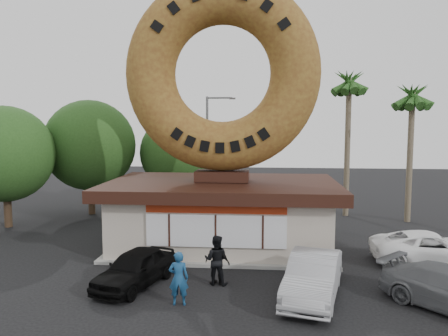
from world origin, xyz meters
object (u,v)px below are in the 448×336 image
Objects in this scene: street_lamp at (209,146)px; car_silver at (313,276)px; giant_donut at (222,74)px; person_center at (216,260)px; donut_shop at (222,212)px; car_white at (432,248)px; person_right at (218,263)px; car_black at (135,268)px; person_left at (179,278)px.

street_lamp is 1.70× the size of car_silver.
giant_donut reaches higher than person_center.
donut_shop is 2.21× the size of car_white.
person_center is 0.12m from person_right.
person_center is (0.23, -5.08, -0.82)m from donut_shop.
donut_shop is at bearing 135.66° from car_silver.
person_right is (2.14, -15.09, -3.64)m from street_lamp.
car_white is at bearing -153.65° from person_center.
street_lamp reaches higher than person_center.
car_silver is (3.48, -0.99, -0.07)m from person_right.
street_lamp reaches higher than car_black.
person_right is (0.06, 0.00, -0.11)m from person_center.
giant_donut is at bearing -79.49° from street_lamp.
person_center is at bearing -87.40° from giant_donut.
street_lamp is at bearing 100.50° from donut_shop.
giant_donut is 9.95m from car_black.
car_silver is at bearing 171.60° from person_center.
person_left reaches higher than car_silver.
car_black is at bearing -116.80° from giant_donut.
person_center reaches higher than person_right.
car_black is 6.58m from car_silver.
street_lamp reaches higher than person_right.
car_silver is at bearing -58.26° from giant_donut.
car_silver is at bearing 13.36° from car_black.
donut_shop is 7.17m from person_left.
car_black is at bearing 24.82° from person_right.
giant_donut is 5.57× the size of person_right.
donut_shop reaches higher than car_silver.
donut_shop is 9.57m from car_white.
street_lamp is at bearing 43.15° from car_white.
car_black is (-0.94, -15.53, -3.79)m from street_lamp.
person_right is at bearing -124.84° from person_left.
person_center is 0.37× the size of car_white.
street_lamp is 17.44m from car_silver.
car_silver is (6.56, -0.55, 0.09)m from car_black.
person_left is 2.29m from person_right.
car_black is (-1.96, 1.56, -0.24)m from person_left.
person_left is at bearing 69.17° from person_center.
person_right is 9.57m from car_white.
giant_donut is 10.39m from person_left.
donut_shop is 6.66× the size of person_right.
street_lamp is 16.78m from car_white.
giant_donut is 10.51m from car_silver.
donut_shop reaches higher than person_left.
giant_donut is 1.17× the size of street_lamp.
person_right is at bearing -169.36° from person_center.
donut_shop is 6.28m from car_black.
giant_donut reaches higher than person_left.
person_center is at bearing 178.26° from car_silver.
person_center reaches higher than person_left.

